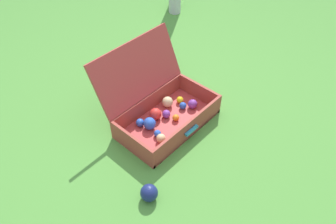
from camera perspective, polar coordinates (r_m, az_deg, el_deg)
name	(u,v)px	position (r m, az deg, el deg)	size (l,w,h in m)	color
ground_plane	(163,121)	(2.15, -0.95, -1.54)	(16.00, 16.00, 0.00)	#4C8C38
open_suitcase	(160,107)	(2.08, -1.45, 0.97)	(0.65, 0.55, 0.49)	#B23838
stray_ball_on_grass	(149,193)	(1.75, -3.38, -14.12)	(0.10, 0.10, 0.10)	navy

